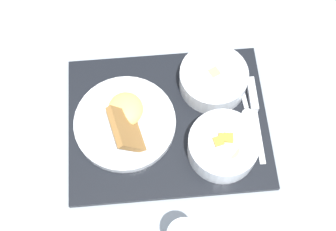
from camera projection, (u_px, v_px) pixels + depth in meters
The scene contains 7 objects.
ground_plane at pixel (168, 124), 0.99m from camera, with size 4.00×4.00×0.00m, color #99A3AD.
serving_tray at pixel (168, 123), 0.98m from camera, with size 0.44×0.36×0.01m.
bowl_salad at pixel (223, 146), 0.92m from camera, with size 0.14×0.14×0.06m.
bowl_soup at pixel (213, 78), 0.99m from camera, with size 0.14×0.14×0.05m.
plate_main at pixel (125, 121), 0.96m from camera, with size 0.21×0.21×0.08m.
knife at pixel (253, 101), 0.99m from camera, with size 0.03×0.19×0.02m.
spoon at pixel (246, 108), 0.98m from camera, with size 0.03×0.14×0.01m.
Camera 1 is at (0.07, 0.38, 0.91)m, focal length 50.00 mm.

